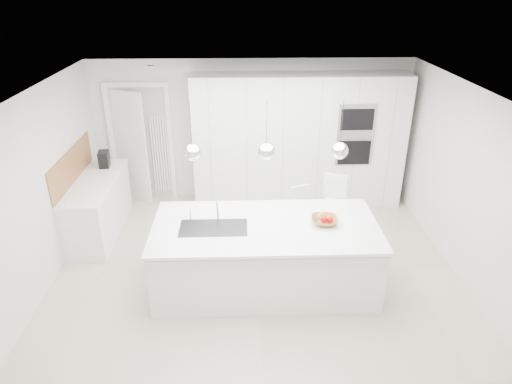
{
  "coord_description": "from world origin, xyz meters",
  "views": [
    {
      "loc": [
        -0.19,
        -5.23,
        3.73
      ],
      "look_at": [
        0.0,
        0.3,
        1.1
      ],
      "focal_mm": 32.0,
      "sensor_mm": 36.0,
      "label": 1
    }
  ],
  "objects_px": {
    "island_base": "(265,259)",
    "bar_stool_left": "(300,220)",
    "espresso_machine": "(104,159)",
    "bar_stool_right": "(335,213)",
    "fruit_bowl": "(324,221)"
  },
  "relations": [
    {
      "from": "island_base",
      "to": "bar_stool_left",
      "type": "height_order",
      "value": "bar_stool_left"
    },
    {
      "from": "espresso_machine",
      "to": "bar_stool_right",
      "type": "height_order",
      "value": "espresso_machine"
    },
    {
      "from": "fruit_bowl",
      "to": "bar_stool_left",
      "type": "distance_m",
      "value": 0.99
    },
    {
      "from": "fruit_bowl",
      "to": "bar_stool_right",
      "type": "relative_size",
      "value": 0.3
    },
    {
      "from": "fruit_bowl",
      "to": "bar_stool_left",
      "type": "bearing_deg",
      "value": 102.61
    },
    {
      "from": "island_base",
      "to": "bar_stool_right",
      "type": "relative_size",
      "value": 2.52
    },
    {
      "from": "island_base",
      "to": "bar_stool_left",
      "type": "xyz_separation_m",
      "value": [
        0.55,
        0.92,
        0.05
      ]
    },
    {
      "from": "bar_stool_left",
      "to": "bar_stool_right",
      "type": "height_order",
      "value": "bar_stool_right"
    },
    {
      "from": "bar_stool_left",
      "to": "bar_stool_right",
      "type": "xyz_separation_m",
      "value": [
        0.53,
        0.06,
        0.07
      ]
    },
    {
      "from": "fruit_bowl",
      "to": "espresso_machine",
      "type": "xyz_separation_m",
      "value": [
        -3.27,
        2.02,
        0.09
      ]
    },
    {
      "from": "bar_stool_right",
      "to": "island_base",
      "type": "bearing_deg",
      "value": -117.47
    },
    {
      "from": "fruit_bowl",
      "to": "bar_stool_right",
      "type": "distance_m",
      "value": 1.05
    },
    {
      "from": "bar_stool_left",
      "to": "fruit_bowl",
      "type": "bearing_deg",
      "value": -99.14
    },
    {
      "from": "espresso_machine",
      "to": "bar_stool_left",
      "type": "distance_m",
      "value": 3.34
    },
    {
      "from": "espresso_machine",
      "to": "fruit_bowl",
      "type": "bearing_deg",
      "value": -39.14
    }
  ]
}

